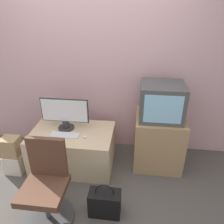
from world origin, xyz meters
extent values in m
plane|color=#4C4742|center=(0.00, 0.00, 0.00)|extent=(12.00, 12.00, 0.00)
cube|color=#CC9EA3|center=(0.00, 1.32, 1.30)|extent=(4.40, 0.05, 2.60)
cube|color=#CCB289|center=(-0.21, 0.76, 0.26)|extent=(1.06, 0.69, 0.52)
cube|color=#A37F56|center=(0.92, 0.95, 0.36)|extent=(0.62, 0.62, 0.71)
cylinder|color=#2D2D2D|center=(-0.31, 0.84, 0.53)|extent=(0.21, 0.21, 0.02)
cylinder|color=#2D2D2D|center=(-0.31, 0.84, 0.59)|extent=(0.09, 0.09, 0.10)
cube|color=#2D2D2D|center=(-0.31, 0.84, 0.78)|extent=(0.62, 0.01, 0.32)
cube|color=silver|center=(-0.31, 0.84, 0.78)|extent=(0.59, 0.02, 0.29)
cube|color=silver|center=(-0.27, 0.66, 0.52)|extent=(0.36, 0.13, 0.01)
ellipsoid|color=silver|center=(-0.02, 0.64, 0.53)|extent=(0.05, 0.03, 0.03)
cube|color=#474747|center=(0.90, 0.93, 0.93)|extent=(0.53, 0.47, 0.44)
cube|color=#8CC6E5|center=(0.90, 0.70, 0.93)|extent=(0.43, 0.01, 0.35)
cylinder|color=#333333|center=(-0.24, -0.12, 0.01)|extent=(0.53, 0.53, 0.03)
cylinder|color=#4C4C51|center=(-0.24, -0.12, 0.20)|extent=(0.05, 0.05, 0.34)
cube|color=#513323|center=(-0.24, -0.12, 0.40)|extent=(0.42, 0.42, 0.07)
cube|color=#513323|center=(-0.24, 0.07, 0.65)|extent=(0.38, 0.05, 0.44)
cube|color=beige|center=(-0.94, 0.52, 0.13)|extent=(0.23, 0.21, 0.26)
cube|color=#A3845B|center=(-0.94, 0.52, 0.39)|extent=(0.22, 0.18, 0.25)
cube|color=black|center=(0.33, 0.02, 0.14)|extent=(0.33, 0.18, 0.29)
torus|color=black|center=(0.33, 0.02, 0.30)|extent=(0.19, 0.01, 0.19)
camera|label=1|loc=(0.60, -1.56, 2.02)|focal=35.00mm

